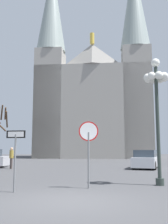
{
  "coord_description": "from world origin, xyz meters",
  "views": [
    {
      "loc": [
        0.14,
        -8.31,
        1.61
      ],
      "look_at": [
        1.03,
        18.63,
        5.29
      ],
      "focal_mm": 42.25,
      "sensor_mm": 36.0,
      "label": 1
    }
  ],
  "objects_px": {
    "one_way_arrow_sign": "(15,151)",
    "pedestrian_walking": "(11,156)",
    "stop_sign": "(89,141)",
    "street_lamp": "(157,92)",
    "cathedral": "(94,97)",
    "parked_car_near_white": "(146,160)"
  },
  "relations": [
    {
      "from": "street_lamp",
      "to": "parked_car_near_white",
      "type": "relative_size",
      "value": 1.21
    },
    {
      "from": "one_way_arrow_sign",
      "to": "street_lamp",
      "type": "distance_m",
      "value": 6.66
    },
    {
      "from": "street_lamp",
      "to": "parked_car_near_white",
      "type": "distance_m",
      "value": 10.32
    },
    {
      "from": "pedestrian_walking",
      "to": "parked_car_near_white",
      "type": "bearing_deg",
      "value": 0.82
    },
    {
      "from": "cathedral",
      "to": "pedestrian_walking",
      "type": "height_order",
      "value": "cathedral"
    },
    {
      "from": "one_way_arrow_sign",
      "to": "parked_car_near_white",
      "type": "relative_size",
      "value": 0.48
    },
    {
      "from": "one_way_arrow_sign",
      "to": "pedestrian_walking",
      "type": "bearing_deg",
      "value": 103.99
    },
    {
      "from": "one_way_arrow_sign",
      "to": "street_lamp",
      "type": "relative_size",
      "value": 0.4
    },
    {
      "from": "cathedral",
      "to": "pedestrian_walking",
      "type": "xyz_separation_m",
      "value": [
        -8.11,
        -23.34,
        -9.31
      ]
    },
    {
      "from": "street_lamp",
      "to": "pedestrian_walking",
      "type": "height_order",
      "value": "street_lamp"
    },
    {
      "from": "cathedral",
      "to": "stop_sign",
      "type": "distance_m",
      "value": 34.6
    },
    {
      "from": "cathedral",
      "to": "street_lamp",
      "type": "bearing_deg",
      "value": -89.07
    },
    {
      "from": "parked_car_near_white",
      "to": "pedestrian_walking",
      "type": "height_order",
      "value": "pedestrian_walking"
    },
    {
      "from": "stop_sign",
      "to": "pedestrian_walking",
      "type": "xyz_separation_m",
      "value": [
        -5.51,
        10.12,
        -0.91
      ]
    },
    {
      "from": "stop_sign",
      "to": "parked_car_near_white",
      "type": "relative_size",
      "value": 0.57
    },
    {
      "from": "stop_sign",
      "to": "cathedral",
      "type": "bearing_deg",
      "value": 85.56
    },
    {
      "from": "street_lamp",
      "to": "pedestrian_walking",
      "type": "distance_m",
      "value": 13.13
    },
    {
      "from": "one_way_arrow_sign",
      "to": "pedestrian_walking",
      "type": "relative_size",
      "value": 1.37
    },
    {
      "from": "cathedral",
      "to": "parked_car_near_white",
      "type": "relative_size",
      "value": 7.22
    },
    {
      "from": "stop_sign",
      "to": "street_lamp",
      "type": "distance_m",
      "value": 3.91
    },
    {
      "from": "street_lamp",
      "to": "parked_car_near_white",
      "type": "bearing_deg",
      "value": 78.28
    },
    {
      "from": "stop_sign",
      "to": "pedestrian_walking",
      "type": "relative_size",
      "value": 1.63
    }
  ]
}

